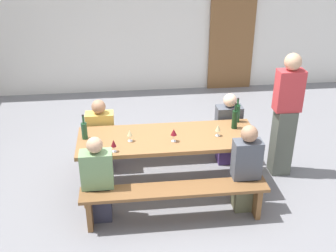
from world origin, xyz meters
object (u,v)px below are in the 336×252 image
at_px(seated_guest_near_1, 246,170).
at_px(tasting_table, 168,142).
at_px(seated_guest_far_0, 101,138).
at_px(wooden_door, 232,38).
at_px(standing_host, 285,117).
at_px(wine_glass_1, 174,132).
at_px(seated_guest_far_1, 228,131).
at_px(wine_bottle_0, 84,130).
at_px(seated_guest_near_0, 98,182).
at_px(wine_glass_3, 130,133).
at_px(wine_bottle_1, 235,119).
at_px(wine_bottle_2, 237,113).
at_px(bench_near, 175,195).
at_px(wine_glass_0, 114,144).
at_px(bench_far, 163,138).
at_px(wine_glass_2, 218,128).

bearing_deg(seated_guest_near_1, tasting_table, 57.87).
bearing_deg(seated_guest_near_1, seated_guest_far_0, 57.88).
relative_size(wooden_door, standing_host, 1.22).
distance_m(wine_glass_1, seated_guest_far_1, 1.16).
distance_m(seated_guest_near_1, seated_guest_far_0, 2.05).
bearing_deg(wine_bottle_0, seated_guest_near_1, -17.94).
height_order(seated_guest_near_0, standing_host, standing_host).
distance_m(wine_glass_3, standing_host, 2.08).
bearing_deg(wine_bottle_0, wine_bottle_1, 2.12).
xyz_separation_m(wine_bottle_2, seated_guest_far_1, (-0.05, 0.22, -0.38)).
distance_m(tasting_table, wine_bottle_2, 1.04).
relative_size(bench_near, wine_bottle_2, 6.34).
relative_size(wine_bottle_2, wine_glass_0, 2.19).
distance_m(bench_far, standing_host, 1.74).
height_order(bench_near, seated_guest_near_0, seated_guest_near_0).
bearing_deg(wine_bottle_2, seated_guest_near_1, -96.53).
bearing_deg(seated_guest_near_0, wine_glass_0, -38.73).
bearing_deg(seated_guest_far_1, wine_bottle_0, -76.37).
bearing_deg(wine_glass_0, wine_bottle_0, 134.40).
distance_m(tasting_table, bench_near, 0.76).
xyz_separation_m(wine_glass_1, seated_guest_near_0, (-0.93, -0.42, -0.36)).
relative_size(bench_far, wine_glass_0, 13.89).
bearing_deg(wine_glass_3, wine_bottle_0, 166.75).
relative_size(wine_bottle_0, seated_guest_far_1, 0.30).
height_order(wine_glass_2, seated_guest_far_0, seated_guest_far_0).
height_order(wine_glass_2, seated_guest_far_1, seated_guest_far_1).
height_order(wine_bottle_2, wine_glass_0, wine_bottle_2).
height_order(wine_glass_1, seated_guest_far_0, seated_guest_far_0).
height_order(seated_guest_near_1, standing_host, standing_host).
distance_m(wine_bottle_1, wine_bottle_2, 0.20).
xyz_separation_m(wine_glass_0, seated_guest_far_1, (1.59, 0.84, -0.36)).
distance_m(tasting_table, bench_far, 0.76).
bearing_deg(standing_host, seated_guest_near_1, 45.50).
relative_size(wine_bottle_0, wine_glass_0, 2.07).
relative_size(wine_glass_2, seated_guest_near_1, 0.14).
xyz_separation_m(tasting_table, wine_bottle_0, (-1.03, 0.07, 0.19)).
bearing_deg(seated_guest_far_0, wine_glass_1, 53.98).
relative_size(tasting_table, wine_bottle_2, 6.64).
distance_m(wine_glass_1, seated_guest_far_0, 1.20).
xyz_separation_m(tasting_table, wine_glass_1, (0.06, -0.13, 0.20)).
relative_size(wine_glass_0, seated_guest_far_0, 0.15).
bearing_deg(seated_guest_near_1, bench_near, 99.82).
xyz_separation_m(tasting_table, seated_guest_far_0, (-0.87, 0.54, -0.18)).
relative_size(wine_glass_0, seated_guest_near_0, 0.14).
bearing_deg(wine_glass_1, wine_glass_3, 172.84).
bearing_deg(wine_bottle_1, tasting_table, -170.90).
bearing_deg(wine_glass_1, wooden_door, 65.65).
xyz_separation_m(wine_glass_3, seated_guest_near_1, (1.34, -0.48, -0.32)).
bearing_deg(seated_guest_near_0, wine_bottle_1, -68.68).
distance_m(wooden_door, tasting_table, 3.84).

